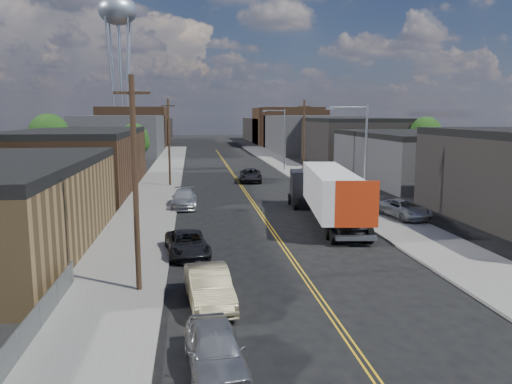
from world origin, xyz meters
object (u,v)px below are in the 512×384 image
object	(u,v)px
car_left_b	(209,287)
car_right_lot_c	(309,176)
car_right_lot_a	(405,209)
car_ahead_truck	(251,175)
car_left_c	(187,244)
water_tower	(118,16)
car_left_a	(215,349)
car_left_d	(184,199)
car_right_oncoming	(350,226)
semi_truck	(324,190)

from	to	relation	value
car_left_b	car_right_lot_c	size ratio (longest dim) A/B	1.10
car_right_lot_a	car_right_lot_c	size ratio (longest dim) A/B	1.14
car_ahead_truck	car_left_c	bearing A→B (deg)	-97.69
car_right_lot_a	water_tower	bearing A→B (deg)	102.79
car_left_c	water_tower	bearing A→B (deg)	92.27
car_left_a	car_left_d	xyz separation A→B (m)	(-1.40, 29.19, 0.02)
car_left_c	car_right_oncoming	xyz separation A→B (m)	(11.00, 3.25, 0.01)
water_tower	car_ahead_truck	distance (m)	72.94
car_right_oncoming	car_right_lot_c	bearing A→B (deg)	-99.73
car_left_b	car_left_c	xyz separation A→B (m)	(-1.00, 8.00, -0.13)
car_left_b	car_ahead_truck	world-z (taller)	car_left_b
water_tower	car_left_d	size ratio (longest dim) A/B	6.78
water_tower	car_right_lot_a	size ratio (longest dim) A/B	7.10
semi_truck	car_right_lot_c	distance (m)	21.34
semi_truck	car_left_c	distance (m)	13.58
water_tower	car_ahead_truck	bearing A→B (deg)	-69.32
car_left_d	car_ahead_truck	world-z (taller)	car_ahead_truck
car_right_oncoming	car_ahead_truck	bearing A→B (deg)	-85.57
car_right_lot_c	car_left_c	bearing A→B (deg)	-112.15
car_left_c	car_right_lot_c	xyz separation A→B (m)	(14.29, 29.38, 0.23)
car_left_b	car_right_oncoming	world-z (taller)	car_left_b
semi_truck	car_right_lot_c	world-z (taller)	semi_truck
water_tower	car_left_a	distance (m)	113.10
car_left_a	car_left_d	world-z (taller)	car_left_d
car_left_c	car_right_oncoming	distance (m)	11.47
car_left_a	car_right_lot_c	xyz separation A→B (m)	(13.28, 43.13, 0.16)
semi_truck	car_left_b	distance (m)	19.05
car_left_a	car_right_lot_a	world-z (taller)	car_right_lot_a
car_left_b	car_ahead_truck	distance (m)	40.27
car_ahead_truck	water_tower	bearing A→B (deg)	116.29
semi_truck	car_left_a	size ratio (longest dim) A/B	3.64
car_right_lot_a	car_right_lot_c	xyz separation A→B (m)	(-2.70, 21.45, 0.05)
water_tower	semi_truck	size ratio (longest dim) A/B	2.26
car_left_a	car_right_oncoming	world-z (taller)	car_left_a
car_left_c	car_ahead_truck	distance (m)	32.61
car_left_c	car_right_lot_a	distance (m)	18.75
semi_truck	car_right_oncoming	xyz separation A→B (m)	(0.50, -5.19, -1.69)
car_left_d	car_left_a	bearing A→B (deg)	-86.34
car_left_a	car_ahead_truck	distance (m)	45.94
semi_truck	car_ahead_truck	distance (m)	23.55
car_right_lot_a	car_ahead_truck	world-z (taller)	car_ahead_truck
car_left_a	car_left_b	world-z (taller)	car_left_b
car_right_oncoming	car_right_lot_a	size ratio (longest dim) A/B	0.82
car_right_oncoming	car_right_lot_a	bearing A→B (deg)	-144.49
car_left_b	car_left_d	bearing A→B (deg)	87.40
water_tower	car_left_d	xyz separation A→B (m)	(15.60, -78.56, -29.86)
water_tower	car_right_oncoming	xyz separation A→B (m)	(27.00, -90.75, -29.94)
car_left_b	car_right_oncoming	size ratio (longest dim) A/B	1.17
car_left_d	car_right_oncoming	distance (m)	16.70
car_left_a	car_left_b	distance (m)	5.74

